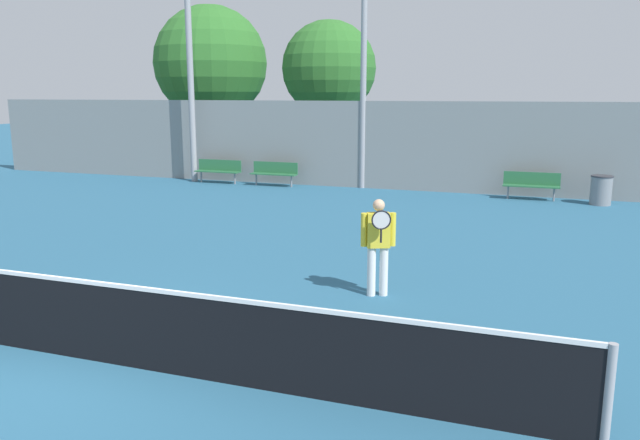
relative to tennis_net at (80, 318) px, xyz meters
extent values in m
plane|color=#285B7A|center=(0.00, 0.00, -0.53)|extent=(100.00, 100.00, 0.00)
cylinder|color=#99999E|center=(6.00, 0.00, -0.01)|extent=(0.09, 0.09, 1.04)
cube|color=black|center=(0.00, 0.00, -0.03)|extent=(11.91, 0.03, 0.99)
cube|color=white|center=(0.00, 0.00, 0.49)|extent=(11.91, 0.04, 0.05)
cylinder|color=silver|center=(2.76, 3.64, -0.12)|extent=(0.14, 0.14, 0.82)
cylinder|color=silver|center=(2.95, 3.72, -0.12)|extent=(0.14, 0.14, 0.82)
cube|color=yellow|center=(2.86, 3.68, 0.57)|extent=(0.42, 0.33, 0.56)
cylinder|color=yellow|center=(2.64, 3.58, 0.58)|extent=(0.10, 0.10, 0.55)
cylinder|color=yellow|center=(3.07, 3.77, 0.58)|extent=(0.10, 0.10, 0.55)
sphere|color=#DBAD89|center=(2.86, 3.68, 0.98)|extent=(0.19, 0.19, 0.19)
cylinder|color=black|center=(2.97, 3.42, 0.54)|extent=(0.03, 0.03, 0.22)
torus|color=black|center=(2.97, 3.42, 0.80)|extent=(0.30, 0.15, 0.31)
cylinder|color=silver|center=(2.97, 3.42, 0.80)|extent=(0.25, 0.11, 0.27)
cube|color=#28663D|center=(5.02, 14.39, -0.10)|extent=(1.70, 0.40, 0.04)
cylinder|color=gray|center=(4.34, 14.39, -0.32)|extent=(0.06, 0.06, 0.41)
cylinder|color=gray|center=(5.70, 14.39, -0.32)|extent=(0.06, 0.06, 0.41)
cube|color=#28663D|center=(5.02, 14.57, 0.12)|extent=(1.70, 0.04, 0.40)
cube|color=#28663D|center=(-5.98, 14.39, -0.10)|extent=(1.75, 0.40, 0.04)
cylinder|color=gray|center=(-6.68, 14.39, -0.32)|extent=(0.06, 0.06, 0.41)
cylinder|color=gray|center=(-5.28, 14.39, -0.32)|extent=(0.06, 0.06, 0.41)
cube|color=#28663D|center=(-5.98, 14.57, 0.12)|extent=(1.75, 0.04, 0.40)
cube|color=#28663D|center=(-3.73, 14.39, -0.10)|extent=(1.71, 0.40, 0.04)
cylinder|color=gray|center=(-4.41, 14.39, -0.32)|extent=(0.06, 0.06, 0.41)
cylinder|color=gray|center=(-3.04, 14.39, -0.32)|extent=(0.06, 0.06, 0.41)
cube|color=#28663D|center=(-3.73, 14.57, 0.12)|extent=(1.71, 0.04, 0.40)
cylinder|color=#939399|center=(-7.07, 14.57, 4.55)|extent=(0.23, 0.23, 10.17)
cylinder|color=#939399|center=(-0.64, 15.09, 4.40)|extent=(0.21, 0.21, 9.85)
cylinder|color=gray|center=(7.00, 14.19, -0.11)|extent=(0.61, 0.61, 0.84)
cylinder|color=#333338|center=(7.00, 14.19, 0.33)|extent=(0.64, 0.64, 0.04)
cube|color=gray|center=(0.00, 15.08, 0.98)|extent=(32.66, 0.06, 3.01)
cylinder|color=brown|center=(-3.58, 20.06, 0.82)|extent=(0.38, 0.38, 2.70)
sphere|color=#2D6B28|center=(-3.58, 20.06, 3.79)|extent=(4.04, 4.04, 4.04)
cylinder|color=brown|center=(-9.29, 20.05, 0.75)|extent=(0.55, 0.55, 2.56)
sphere|color=#2D6B28|center=(-9.29, 20.05, 4.09)|extent=(5.16, 5.16, 5.16)
camera|label=1|loc=(5.27, -5.90, 2.74)|focal=35.00mm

